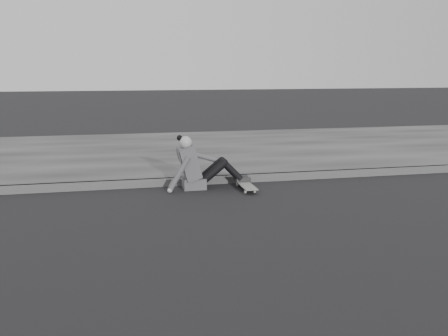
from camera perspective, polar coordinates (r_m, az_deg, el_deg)
The scene contains 5 objects.
ground at distance 6.95m, azimuth 21.24°, elevation -5.46°, with size 80.00×80.00×0.00m, color black.
curb at distance 9.12m, azimuth 12.36°, elevation -0.68°, with size 24.00×0.16×0.12m, color #484848.
sidewalk at distance 11.88m, azimuth 6.29°, elevation 2.27°, with size 24.00×6.00×0.12m, color #3D3D3D.
skateboard at distance 8.03m, azimuth 2.49°, elevation -1.96°, with size 0.20×0.78×0.09m.
seated_woman at distance 8.05m, azimuth -3.00°, elevation 0.18°, with size 1.38×0.46×0.88m.
Camera 1 is at (-3.78, -5.51, 1.91)m, focal length 40.00 mm.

